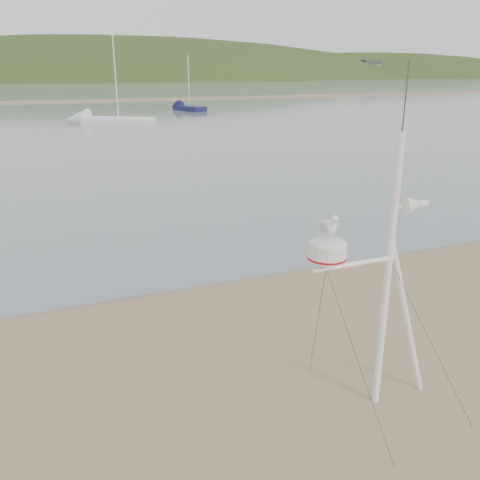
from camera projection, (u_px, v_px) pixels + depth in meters
name	position (u px, v px, depth m)	size (l,w,h in m)	color
ground	(62.00, 454.00, 6.00)	(560.00, 560.00, 0.00)	#8A6C50
water	(22.00, 88.00, 121.64)	(560.00, 256.00, 0.04)	slate
sandbar	(24.00, 102.00, 67.30)	(560.00, 7.00, 0.07)	#8A6C50
hill_ridge	(72.00, 126.00, 224.86)	(620.00, 180.00, 80.00)	#253817
far_cottages	(29.00, 70.00, 177.51)	(294.40, 6.30, 8.00)	beige
mast_rig	(381.00, 334.00, 6.57)	(1.96, 2.09, 4.43)	white
sailboat_blue_far	(182.00, 107.00, 55.59)	(2.98, 6.27, 6.09)	#121442
sailboat_white_near	(95.00, 120.00, 41.91)	(7.46, 5.64, 7.57)	white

